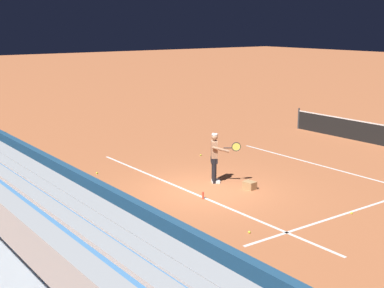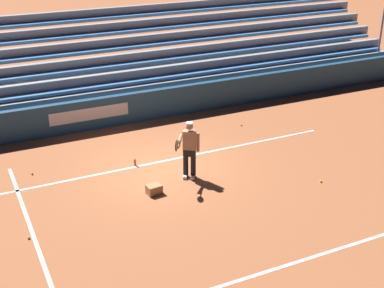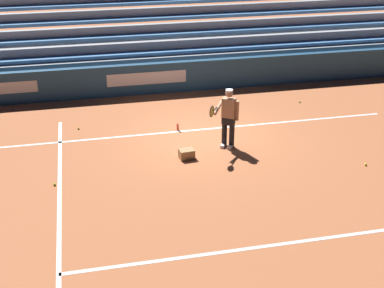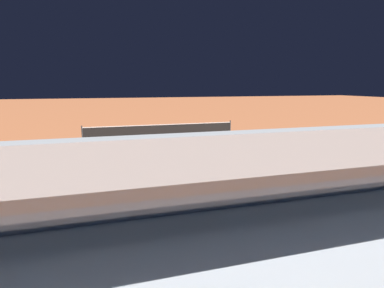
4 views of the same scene
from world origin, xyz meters
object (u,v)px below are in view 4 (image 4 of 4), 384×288
tennis_player (190,154)px  tennis_ball_stray_back (301,180)px  tennis_ball_far_right (111,207)px  water_bottle (227,179)px  tennis_ball_far_left (110,168)px  tennis_net (161,131)px  ball_box_cardboard (213,166)px  tennis_ball_toward_net (272,159)px

tennis_player → tennis_ball_stray_back: size_ratio=25.98×
tennis_ball_far_right → water_bottle: (4.53, 1.39, 0.08)m
tennis_ball_stray_back → tennis_ball_far_left: bearing=151.4°
tennis_ball_far_right → tennis_ball_far_left: (0.09, 4.68, 0.00)m
tennis_net → tennis_ball_stray_back: bearing=-73.0°
ball_box_cardboard → tennis_net: bearing=94.6°
tennis_ball_far_right → tennis_ball_stray_back: 7.51m
tennis_ball_toward_net → tennis_ball_stray_back: same height
tennis_player → tennis_ball_stray_back: (4.11, -2.14, -0.86)m
tennis_ball_far_right → tennis_net: tennis_net is taller
tennis_player → tennis_ball_far_right: bearing=-140.4°
water_bottle → tennis_net: tennis_net is taller
tennis_player → tennis_ball_far_right: tennis_player is taller
ball_box_cardboard → tennis_ball_far_right: 5.66m
tennis_ball_stray_back → tennis_net: size_ratio=0.01×
water_bottle → tennis_net: 10.97m
ball_box_cardboard → tennis_player: bearing=-160.5°
tennis_ball_toward_net → tennis_ball_stray_back: (-0.67, -3.35, 0.00)m
tennis_ball_toward_net → tennis_ball_stray_back: bearing=-101.3°
tennis_ball_toward_net → tennis_ball_far_right: bearing=-153.8°
tennis_ball_far_left → tennis_net: 8.57m
tennis_player → ball_box_cardboard: 1.55m
tennis_ball_stray_back → tennis_net: tennis_net is taller
tennis_player → tennis_ball_stray_back: bearing=-27.5°
tennis_player → tennis_ball_toward_net: tennis_player is taller
tennis_ball_stray_back → tennis_net: (-3.56, 11.68, 0.46)m
tennis_ball_far_right → tennis_ball_toward_net: same height
tennis_ball_far_right → water_bottle: bearing=17.0°
tennis_player → tennis_ball_stray_back: tennis_player is taller
tennis_ball_toward_net → tennis_net: size_ratio=0.01×
tennis_ball_toward_net → tennis_ball_stray_back: 3.41m
tennis_ball_stray_back → water_bottle: size_ratio=0.30×
tennis_ball_toward_net → tennis_net: tennis_net is taller
ball_box_cardboard → tennis_ball_toward_net: bearing=12.2°
tennis_ball_far_left → tennis_ball_stray_back: 8.42m
tennis_player → tennis_ball_far_left: bearing=150.1°
tennis_ball_toward_net → tennis_ball_far_left: bearing=175.2°
ball_box_cardboard → water_bottle: ball_box_cardboard is taller
ball_box_cardboard → tennis_ball_far_left: 4.78m
tennis_ball_far_right → tennis_ball_far_left: bearing=88.9°
tennis_ball_far_right → ball_box_cardboard: bearing=34.9°
water_bottle → tennis_net: (-0.62, 10.95, 0.38)m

